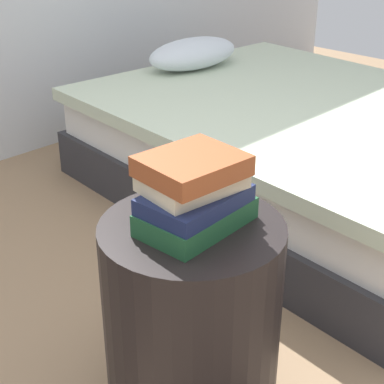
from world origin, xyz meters
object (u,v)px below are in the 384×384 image
at_px(bed, 302,148).
at_px(book_rust, 192,165).
at_px(book_forest, 196,217).
at_px(book_navy, 194,200).
at_px(side_table, 192,319).
at_px(book_cream, 192,181).

height_order(bed, book_rust, book_rust).
xyz_separation_m(book_forest, book_navy, (-0.01, -0.00, 0.05)).
xyz_separation_m(side_table, book_rust, (0.00, 0.00, 0.45)).
height_order(book_cream, book_rust, book_rust).
distance_m(book_forest, book_navy, 0.05).
bearing_deg(book_navy, book_cream, 52.92).
bearing_deg(side_table, book_cream, 39.05).
xyz_separation_m(book_forest, book_cream, (0.00, 0.02, 0.09)).
bearing_deg(book_navy, book_forest, 1.75).
height_order(bed, book_cream, book_cream).
bearing_deg(book_cream, book_rust, -144.52).
height_order(side_table, book_cream, book_cream).
distance_m(book_cream, book_rust, 0.05).
bearing_deg(book_rust, side_table, -107.63).
relative_size(side_table, book_navy, 2.24).
relative_size(bed, side_table, 3.64).
bearing_deg(book_navy, bed, 19.93).
bearing_deg(bed, side_table, -152.50).
bearing_deg(book_forest, side_table, 115.60).
distance_m(side_table, book_cream, 0.41).
relative_size(side_table, book_rust, 2.56).
bearing_deg(book_navy, side_table, 67.62).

